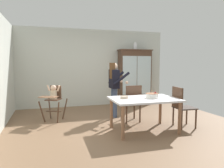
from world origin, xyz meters
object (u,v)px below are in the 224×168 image
Objects in this scene: high_chair_with_toddler at (53,96)px; serving_bowl at (124,97)px; china_cabinet at (135,77)px; ceramic_vase at (135,46)px; dining_chair_far_side at (132,101)px; adult_person at (114,83)px; birthday_cake at (152,96)px; dining_chair_right_end at (181,104)px; dining_table at (144,102)px.

serving_bowl is (1.47, -1.37, 0.11)m from high_chair_with_toddler.
ceramic_vase is at bearing 24.29° from china_cabinet.
china_cabinet reaches higher than dining_chair_far_side.
china_cabinet is 3.21m from serving_bowl.
adult_person is 1.49m from birthday_cake.
birthday_cake is at bearing -12.08° from serving_bowl.
adult_person is 5.47× the size of birthday_cake.
dining_chair_right_end is at bearing -92.00° from ceramic_vase.
high_chair_with_toddler is at bearing 66.07° from dining_chair_right_end.
high_chair_with_toddler is (-2.95, -1.47, -1.47)m from ceramic_vase.
serving_bowl is (-1.49, -2.84, -1.36)m from ceramic_vase.
dining_chair_far_side is at bearing 6.16° from high_chair_with_toddler.
ceramic_vase reaches higher than serving_bowl.
china_cabinet is 3.31m from high_chair_with_toddler.
china_cabinet is 2.12× the size of high_chair_with_toddler.
adult_person is 1.89m from dining_chair_right_end.
adult_person is 1.59× the size of dining_chair_far_side.
birthday_cake is 0.63m from serving_bowl.
dining_chair_right_end reaches higher than serving_bowl.
ceramic_vase is 3.61m from high_chair_with_toddler.
dining_chair_far_side is at bearing -160.34° from adult_person.
adult_person is 1.03× the size of dining_table.
ceramic_vase is at bearing -42.45° from adult_person.
dining_chair_right_end is at bearing -5.01° from serving_bowl.
serving_bowl is (-1.48, -2.84, -0.24)m from china_cabinet.
ceramic_vase is 3.45m from dining_table.
adult_person is 1.59× the size of dining_chair_right_end.
ceramic_vase is (0.01, 0.00, 1.12)m from china_cabinet.
high_chair_with_toddler is (-2.94, -1.47, -0.36)m from china_cabinet.
china_cabinet is 2.99m from dining_chair_right_end.
ceramic_vase is at bearing 1.62° from dining_chair_right_end.
dining_chair_right_end is at bearing 140.87° from dining_chair_far_side.
dining_chair_far_side reaches higher than dining_table.
china_cabinet is at bearing -114.92° from dining_chair_far_side.
high_chair_with_toddler is 0.62× the size of adult_person.
china_cabinet is 1.31× the size of adult_person.
ceramic_vase is at bearing 70.32° from dining_table.
birthday_cake is at bearing -106.40° from ceramic_vase.
adult_person reaches higher than dining_table.
birthday_cake is at bearing -165.93° from adult_person.
ceramic_vase is at bearing 73.60° from birthday_cake.
serving_bowl is at bearing 167.07° from dining_table.
china_cabinet is at bearing 73.73° from birthday_cake.
high_chair_with_toddler is at bearing -153.47° from ceramic_vase.
dining_table is at bearing 92.33° from dining_chair_right_end.
dining_chair_far_side and dining_chair_right_end have the same top height.
china_cabinet reaches higher than birthday_cake.
serving_bowl is 0.19× the size of dining_chair_right_end.
china_cabinet is 2.02m from adult_person.
high_chair_with_toddler is 5.28× the size of serving_bowl.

